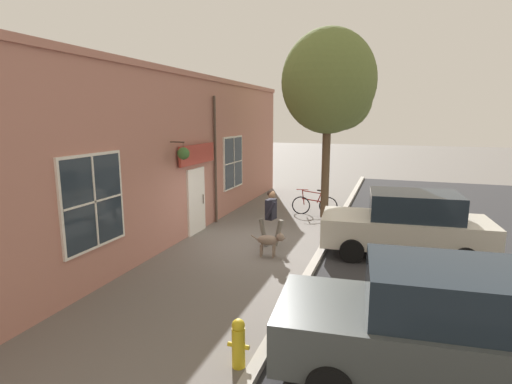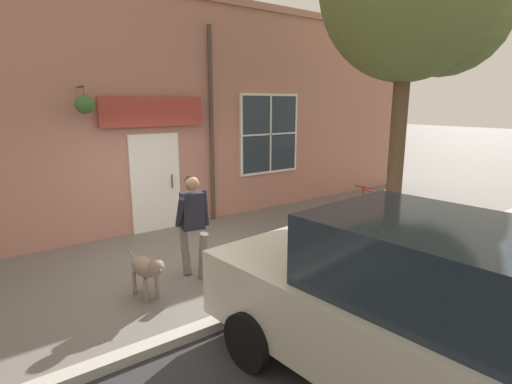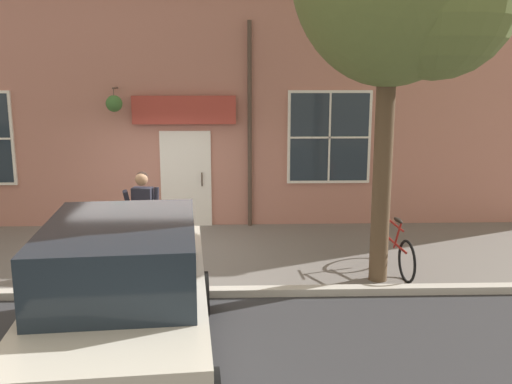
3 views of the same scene
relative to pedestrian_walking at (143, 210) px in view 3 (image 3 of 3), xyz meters
The scene contains 6 objects.
ground_plane 1.11m from the pedestrian_walking, 167.17° to the left, with size 90.00×90.00×0.00m, color #66605B.
storefront_facade 3.22m from the pedestrian_walking, behind, with size 0.95×18.00×5.04m.
pedestrian_walking is the anchor object (origin of this frame).
dog_on_leash 1.06m from the pedestrian_walking, 74.04° to the right, with size 0.97×0.36×0.69m.
leaning_bicycle 4.30m from the pedestrian_walking, 83.83° to the left, with size 1.72×0.34×1.00m.
parked_car_mid_block 3.69m from the pedestrian_walking, ahead, with size 4.44×2.22×1.75m.
Camera 3 is at (10.14, 1.52, 3.26)m, focal length 40.00 mm.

